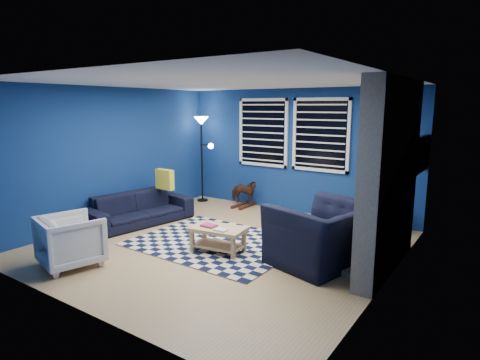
{
  "coord_description": "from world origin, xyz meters",
  "views": [
    {
      "loc": [
        3.64,
        -4.81,
        2.16
      ],
      "look_at": [
        0.15,
        0.3,
        1.01
      ],
      "focal_mm": 30.0,
      "sensor_mm": 36.0,
      "label": 1
    }
  ],
  "objects_px": {
    "tv": "(421,154)",
    "armchair_bent": "(71,241)",
    "armchair_big": "(323,235)",
    "floor_lamp": "(202,132)",
    "sofa": "(139,209)",
    "coffee_table": "(218,234)",
    "rocking_horse": "(244,192)",
    "cabinet": "(380,215)"
  },
  "relations": [
    {
      "from": "tv",
      "to": "coffee_table",
      "type": "xyz_separation_m",
      "value": [
        -2.29,
        -2.3,
        -1.12
      ]
    },
    {
      "from": "armchair_bent",
      "to": "coffee_table",
      "type": "height_order",
      "value": "armchair_bent"
    },
    {
      "from": "tv",
      "to": "coffee_table",
      "type": "height_order",
      "value": "tv"
    },
    {
      "from": "sofa",
      "to": "armchair_bent",
      "type": "xyz_separation_m",
      "value": [
        0.74,
        -1.86,
        0.06
      ]
    },
    {
      "from": "coffee_table",
      "to": "cabinet",
      "type": "distance_m",
      "value": 3.04
    },
    {
      "from": "armchair_bent",
      "to": "cabinet",
      "type": "relative_size",
      "value": 1.19
    },
    {
      "from": "armchair_big",
      "to": "coffee_table",
      "type": "bearing_deg",
      "value": -57.78
    },
    {
      "from": "sofa",
      "to": "armchair_big",
      "type": "height_order",
      "value": "armchair_big"
    },
    {
      "from": "tv",
      "to": "cabinet",
      "type": "distance_m",
      "value": 1.33
    },
    {
      "from": "armchair_big",
      "to": "cabinet",
      "type": "height_order",
      "value": "armchair_big"
    },
    {
      "from": "coffee_table",
      "to": "cabinet",
      "type": "height_order",
      "value": "cabinet"
    },
    {
      "from": "cabinet",
      "to": "floor_lamp",
      "type": "distance_m",
      "value": 4.17
    },
    {
      "from": "tv",
      "to": "rocking_horse",
      "type": "relative_size",
      "value": 1.62
    },
    {
      "from": "armchair_big",
      "to": "cabinet",
      "type": "xyz_separation_m",
      "value": [
        0.2,
        2.09,
        -0.17
      ]
    },
    {
      "from": "sofa",
      "to": "coffee_table",
      "type": "distance_m",
      "value": 2.12
    },
    {
      "from": "cabinet",
      "to": "rocking_horse",
      "type": "bearing_deg",
      "value": -167.28
    },
    {
      "from": "sofa",
      "to": "rocking_horse",
      "type": "relative_size",
      "value": 3.22
    },
    {
      "from": "tv",
      "to": "sofa",
      "type": "relative_size",
      "value": 0.5
    },
    {
      "from": "rocking_horse",
      "to": "cabinet",
      "type": "distance_m",
      "value": 2.88
    },
    {
      "from": "tv",
      "to": "armchair_big",
      "type": "distance_m",
      "value": 2.24
    },
    {
      "from": "floor_lamp",
      "to": "tv",
      "type": "bearing_deg",
      "value": -1.56
    },
    {
      "from": "tv",
      "to": "rocking_horse",
      "type": "distance_m",
      "value": 3.67
    },
    {
      "from": "cabinet",
      "to": "floor_lamp",
      "type": "height_order",
      "value": "floor_lamp"
    },
    {
      "from": "tv",
      "to": "floor_lamp",
      "type": "bearing_deg",
      "value": 178.44
    },
    {
      "from": "rocking_horse",
      "to": "coffee_table",
      "type": "xyz_separation_m",
      "value": [
        1.21,
        -2.5,
        -0.05
      ]
    },
    {
      "from": "armchair_bent",
      "to": "coffee_table",
      "type": "xyz_separation_m",
      "value": [
        1.35,
        1.52,
        -0.07
      ]
    },
    {
      "from": "sofa",
      "to": "coffee_table",
      "type": "height_order",
      "value": "sofa"
    },
    {
      "from": "sofa",
      "to": "coffee_table",
      "type": "bearing_deg",
      "value": -89.56
    },
    {
      "from": "sofa",
      "to": "cabinet",
      "type": "distance_m",
      "value": 4.36
    },
    {
      "from": "sofa",
      "to": "floor_lamp",
      "type": "height_order",
      "value": "floor_lamp"
    },
    {
      "from": "armchair_bent",
      "to": "cabinet",
      "type": "xyz_separation_m",
      "value": [
        3.02,
        4.07,
        -0.1
      ]
    },
    {
      "from": "armchair_big",
      "to": "armchair_bent",
      "type": "height_order",
      "value": "armchair_big"
    },
    {
      "from": "sofa",
      "to": "floor_lamp",
      "type": "xyz_separation_m",
      "value": [
        -0.19,
        2.08,
        1.28
      ]
    },
    {
      "from": "cabinet",
      "to": "floor_lamp",
      "type": "bearing_deg",
      "value": -166.45
    },
    {
      "from": "sofa",
      "to": "floor_lamp",
      "type": "relative_size",
      "value": 1.04
    },
    {
      "from": "armchair_big",
      "to": "armchair_bent",
      "type": "relative_size",
      "value": 1.69
    },
    {
      "from": "armchair_big",
      "to": "cabinet",
      "type": "bearing_deg",
      "value": -170.47
    },
    {
      "from": "tv",
      "to": "armchair_bent",
      "type": "xyz_separation_m",
      "value": [
        -3.64,
        -3.82,
        -1.05
      ]
    },
    {
      "from": "tv",
      "to": "rocking_horse",
      "type": "xyz_separation_m",
      "value": [
        -3.5,
        0.2,
        -1.07
      ]
    },
    {
      "from": "rocking_horse",
      "to": "cabinet",
      "type": "relative_size",
      "value": 0.95
    },
    {
      "from": "armchair_big",
      "to": "coffee_table",
      "type": "relative_size",
      "value": 1.51
    },
    {
      "from": "floor_lamp",
      "to": "armchair_bent",
      "type": "bearing_deg",
      "value": -76.71
    }
  ]
}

